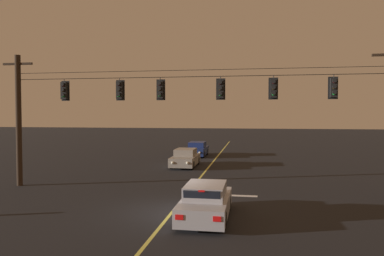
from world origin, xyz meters
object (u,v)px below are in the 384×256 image
Objects in this scene: car_oncoming_lead at (185,158)px; traffic_light_leftmost at (64,91)px; traffic_light_rightmost at (273,88)px; traffic_light_far_right at (334,88)px; traffic_light_right_inner at (220,89)px; traffic_light_centre at (160,90)px; traffic_light_left_inner at (119,90)px; car_oncoming_trailing at (197,149)px; car_waiting_near_lane at (206,202)px.

traffic_light_leftmost is at bearing -119.74° from car_oncoming_lead.
traffic_light_rightmost is 2.92m from traffic_light_far_right.
traffic_light_right_inner is 0.28× the size of car_oncoming_lead.
traffic_light_centre is (5.53, 0.00, 0.00)m from traffic_light_leftmost.
traffic_light_far_right is (2.92, 0.00, 0.00)m from traffic_light_rightmost.
traffic_light_rightmost is at bearing 0.00° from traffic_light_right_inner.
traffic_light_left_inner is at bearing -102.19° from car_oncoming_lead.
traffic_light_leftmost is at bearing -107.20° from car_oncoming_trailing.
traffic_light_left_inner is 10.51m from car_oncoming_lead.
traffic_light_rightmost is 0.28× the size of car_oncoming_trailing.
car_waiting_near_lane is at bearing -41.78° from traffic_light_left_inner.
traffic_light_rightmost is at bearing 0.00° from traffic_light_centre.
traffic_light_far_right is at bearing 0.00° from traffic_light_centre.
traffic_light_right_inner is 1.00× the size of traffic_light_far_right.
car_oncoming_lead is (-3.54, 9.14, -4.80)m from traffic_light_right_inner.
traffic_light_centre and traffic_light_far_right have the same top height.
traffic_light_centre is 10.33m from car_oncoming_lead.
traffic_light_centre is at bearing -88.42° from car_oncoming_trailing.
traffic_light_far_right is at bearing 0.00° from traffic_light_right_inner.
traffic_light_right_inner is at bearing 0.00° from traffic_light_left_inner.
traffic_light_centre and traffic_light_rightmost have the same top height.
traffic_light_right_inner is (8.76, 0.00, 0.00)m from traffic_light_leftmost.
traffic_light_left_inner and traffic_light_right_inner have the same top height.
traffic_light_leftmost reaches higher than car_oncoming_lead.
traffic_light_left_inner is 17.19m from car_oncoming_trailing.
car_waiting_near_lane is at bearing -29.08° from traffic_light_leftmost.
traffic_light_left_inner is at bearing -96.36° from car_oncoming_trailing.
traffic_light_right_inner is at bearing -77.34° from car_oncoming_trailing.
traffic_light_far_right is at bearing 0.00° from traffic_light_rightmost.
traffic_light_left_inner is 1.00× the size of traffic_light_far_right.
car_waiting_near_lane is at bearing -57.29° from traffic_light_centre.
car_oncoming_lead is at bearing 77.81° from traffic_light_left_inner.
traffic_light_far_right reaches higher than car_waiting_near_lane.
traffic_light_leftmost is 10.95m from car_waiting_near_lane.
car_oncoming_trailing is (-0.15, 7.26, 0.00)m from car_oncoming_lead.
traffic_light_far_right reaches higher than car_oncoming_lead.
car_oncoming_trailing is (-6.38, 16.41, -4.80)m from traffic_light_rightmost.
traffic_light_centre reaches higher than car_waiting_near_lane.
car_oncoming_lead is at bearing 124.30° from traffic_light_rightmost.
traffic_light_right_inner is 5.62m from traffic_light_far_right.
traffic_light_left_inner is 5.52m from traffic_light_right_inner.
traffic_light_leftmost is 1.00× the size of traffic_light_centre.
traffic_light_far_right is 19.46m from car_oncoming_trailing.
traffic_light_rightmost and traffic_light_far_right have the same top height.
traffic_light_leftmost reaches higher than car_waiting_near_lane.
traffic_light_right_inner is 1.00× the size of traffic_light_rightmost.
traffic_light_far_right is 13.80m from car_oncoming_lead.
traffic_light_leftmost is 1.00× the size of traffic_light_rightmost.
traffic_light_rightmost is 7.35m from car_waiting_near_lane.
traffic_light_left_inner reaches higher than car_waiting_near_lane.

